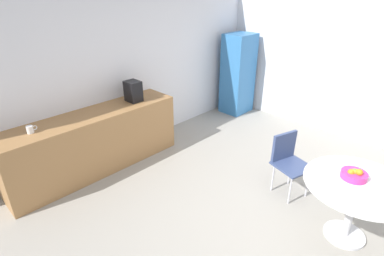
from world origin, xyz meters
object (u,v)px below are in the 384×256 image
Objects in this scene: locker_cabinet at (238,74)px; coffee_maker at (133,91)px; round_table at (356,193)px; mug_white at (30,129)px; chair_navy at (288,157)px; fruit_bowl at (354,174)px.

coffee_maker is (-2.58, 0.10, 0.23)m from locker_cabinet.
round_table is at bearing -81.47° from coffee_maker.
locker_cabinet reaches higher than mug_white.
fruit_bowl reaches higher than chair_navy.
mug_white reaches higher than chair_navy.
round_table is 1.32× the size of chair_navy.
round_table is at bearing -106.78° from chair_navy.
fruit_bowl is (-2.06, -3.05, -0.06)m from locker_cabinet.
mug_white is (-2.09, 3.14, 0.17)m from fruit_bowl.
locker_cabinet is at bearing -2.22° from coffee_maker.
coffee_maker is (-0.53, 3.15, 0.29)m from fruit_bowl.
chair_navy is (0.28, 0.92, -0.07)m from round_table.
locker_cabinet reaches higher than coffee_maker.
coffee_maker reaches higher than mug_white.
locker_cabinet is at bearing -1.23° from mug_white.
mug_white is (-2.04, 3.21, 0.36)m from round_table.
chair_navy is at bearing -44.60° from mug_white.
chair_navy is (-1.82, -2.20, -0.31)m from locker_cabinet.
chair_navy is at bearing -129.69° from locker_cabinet.
chair_navy is 2.48m from coffee_maker.
coffee_maker is at bearing 98.53° from round_table.
fruit_bowl is 2.03× the size of mug_white.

